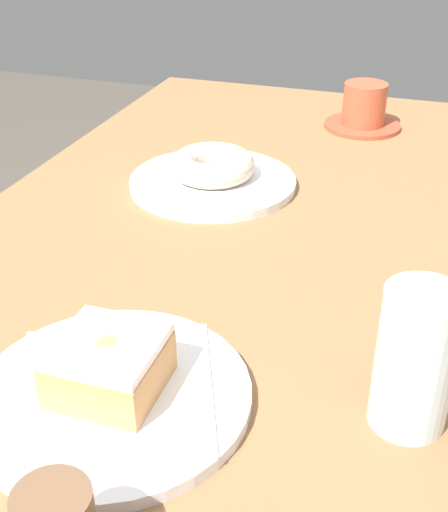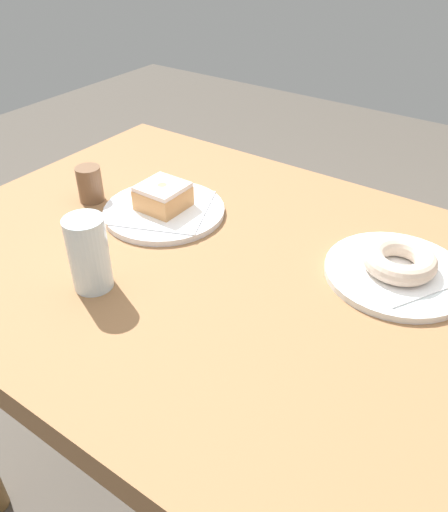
# 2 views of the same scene
# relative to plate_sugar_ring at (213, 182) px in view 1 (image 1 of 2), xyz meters

# --- Properties ---
(table) EXTENTS (1.29, 0.78, 0.76)m
(table) POSITION_rel_plate_sugar_ring_xyz_m (-0.15, -0.12, -0.09)
(table) COLOR olive
(table) RESTS_ON ground_plane
(plate_sugar_ring) EXTENTS (0.23, 0.23, 0.01)m
(plate_sugar_ring) POSITION_rel_plate_sugar_ring_xyz_m (0.00, 0.00, 0.00)
(plate_sugar_ring) COLOR white
(plate_sugar_ring) RESTS_ON table
(napkin_sugar_ring) EXTENTS (0.19, 0.19, 0.00)m
(napkin_sugar_ring) POSITION_rel_plate_sugar_ring_xyz_m (0.00, 0.00, 0.01)
(napkin_sugar_ring) COLOR white
(napkin_sugar_ring) RESTS_ON plate_sugar_ring
(donut_sugar_ring) EXTENTS (0.12, 0.12, 0.03)m
(donut_sugar_ring) POSITION_rel_plate_sugar_ring_xyz_m (0.00, 0.00, 0.03)
(donut_sugar_ring) COLOR beige
(donut_sugar_ring) RESTS_ON napkin_sugar_ring
(plate_glazed_square) EXTENTS (0.23, 0.23, 0.01)m
(plate_glazed_square) POSITION_rel_plate_sugar_ring_xyz_m (-0.44, -0.06, 0.00)
(plate_glazed_square) COLOR white
(plate_glazed_square) RESTS_ON table
(napkin_glazed_square) EXTENTS (0.22, 0.22, 0.00)m
(napkin_glazed_square) POSITION_rel_plate_sugar_ring_xyz_m (-0.44, -0.06, 0.01)
(napkin_glazed_square) COLOR white
(napkin_glazed_square) RESTS_ON plate_glazed_square
(donut_glazed_square) EXTENTS (0.08, 0.08, 0.05)m
(donut_glazed_square) POSITION_rel_plate_sugar_ring_xyz_m (-0.44, -0.06, 0.03)
(donut_glazed_square) COLOR tan
(donut_glazed_square) RESTS_ON napkin_glazed_square
(water_glass) EXTENTS (0.06, 0.06, 0.12)m
(water_glass) POSITION_rel_plate_sugar_ring_xyz_m (-0.38, -0.30, 0.05)
(water_glass) COLOR silver
(water_glass) RESTS_ON table
(coffee_cup) EXTENTS (0.13, 0.13, 0.08)m
(coffee_cup) POSITION_rel_plate_sugar_ring_xyz_m (0.31, -0.16, 0.03)
(coffee_cup) COLOR #BB4A30
(coffee_cup) RESTS_ON table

